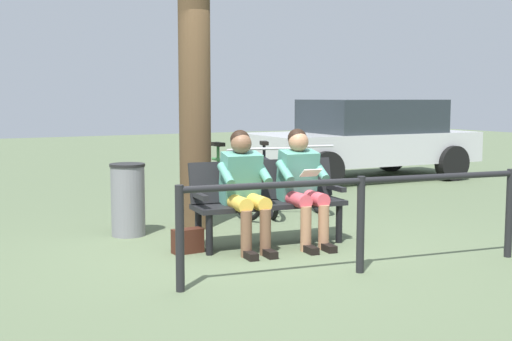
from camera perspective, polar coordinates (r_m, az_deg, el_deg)
The scene contains 12 objects.
ground_plane at distance 6.85m, azimuth 0.14°, elevation -6.70°, with size 40.00×40.00×0.00m, color #566647.
bench at distance 7.06m, azimuth 0.92°, elevation -2.13°, with size 1.64×0.64×0.87m.
person_reading at distance 7.03m, azimuth 3.87°, elevation -0.88°, with size 0.52×0.79×1.20m.
person_companion at distance 6.77m, azimuth -0.99°, elevation -1.15°, with size 0.52×0.79×1.20m.
handbag at distance 6.75m, azimuth -5.76°, elevation -5.89°, with size 0.30×0.14×0.24m, color #3F1E14.
tree_trunk at distance 7.91m, azimuth -5.17°, elevation 6.72°, with size 0.37×0.37×3.21m, color #4C3823.
litter_bin at distance 7.62m, azimuth -10.69°, elevation -2.41°, with size 0.39×0.39×0.80m.
bicycle_blue at distance 9.39m, azimuth 4.05°, elevation -0.95°, with size 0.49×1.66×0.94m.
bicycle_black at distance 8.97m, azimuth 0.87°, elevation -1.27°, with size 0.69×1.60×0.94m.
bicycle_red at distance 8.80m, azimuth -2.56°, elevation -1.43°, with size 0.48×1.68×0.94m.
railing_fence at distance 5.96m, azimuth 8.80°, elevation -2.89°, with size 3.27×0.51×0.85m.
parked_car at distance 12.71m, azimuth 9.12°, elevation 2.76°, with size 4.26×2.14×1.47m.
Camera 1 is at (3.23, 5.85, 1.54)m, focal length 47.67 mm.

